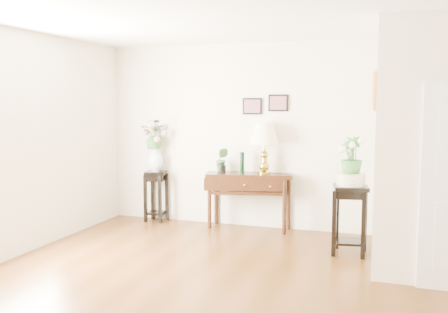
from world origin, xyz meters
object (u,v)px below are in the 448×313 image
at_px(plant_stand_a, 156,196).
at_px(console_table, 249,201).
at_px(plant_stand_b, 350,220).
at_px(table_lamp, 264,150).

bearing_deg(plant_stand_a, console_table, -0.26).
xyz_separation_m(plant_stand_a, plant_stand_b, (3.10, -0.83, 0.03)).
distance_m(console_table, plant_stand_a, 1.55).
relative_size(table_lamp, plant_stand_b, 0.88).
height_order(console_table, table_lamp, table_lamp).
xyz_separation_m(console_table, table_lamp, (0.23, 0.00, 0.77)).
height_order(table_lamp, plant_stand_b, table_lamp).
bearing_deg(console_table, plant_stand_b, -41.05).
distance_m(console_table, plant_stand_b, 1.76).
bearing_deg(plant_stand_b, console_table, 152.10).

